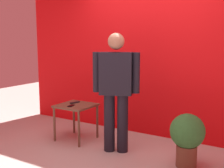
{
  "coord_description": "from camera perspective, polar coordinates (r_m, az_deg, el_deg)",
  "views": [
    {
      "loc": [
        1.96,
        -3.01,
        1.61
      ],
      "look_at": [
        -0.21,
        0.55,
        0.96
      ],
      "focal_mm": 46.47,
      "sensor_mm": 36.0,
      "label": 1
    }
  ],
  "objects": [
    {
      "name": "tv_remote",
      "position": [
        4.75,
        -7.32,
        -3.62
      ],
      "size": [
        0.09,
        0.18,
        0.02
      ],
      "primitive_type": "cube",
      "rotation": [
        0.0,
        0.0,
        -0.26
      ],
      "color": "black",
      "rests_on": "side_table"
    },
    {
      "name": "cell_phone",
      "position": [
        4.56,
        -8.05,
        -4.25
      ],
      "size": [
        0.1,
        0.16,
        0.01
      ],
      "primitive_type": "cube",
      "rotation": [
        0.0,
        0.0,
        0.25
      ],
      "color": "black",
      "rests_on": "side_table"
    },
    {
      "name": "standing_person",
      "position": [
        4.06,
        0.8,
        -0.5
      ],
      "size": [
        0.66,
        0.38,
        1.69
      ],
      "color": "black",
      "rests_on": "ground_plane"
    },
    {
      "name": "side_table",
      "position": [
        4.66,
        -7.1,
        -5.04
      ],
      "size": [
        0.55,
        0.55,
        0.58
      ],
      "color": "brown",
      "rests_on": "ground_plane"
    },
    {
      "name": "back_wall_red",
      "position": [
        4.84,
        7.61,
        9.88
      ],
      "size": [
        5.05,
        0.12,
        3.4
      ],
      "primitive_type": "cube",
      "color": "red",
      "rests_on": "ground_plane"
    },
    {
      "name": "potted_plant",
      "position": [
        3.81,
        14.58,
        -9.8
      ],
      "size": [
        0.44,
        0.44,
        0.69
      ],
      "color": "brown",
      "rests_on": "ground_plane"
    },
    {
      "name": "ground_plane",
      "position": [
        3.94,
        -1.58,
        -15.24
      ],
      "size": [
        12.0,
        12.0,
        0.0
      ],
      "primitive_type": "plane",
      "color": "#B7B2A8"
    }
  ]
}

